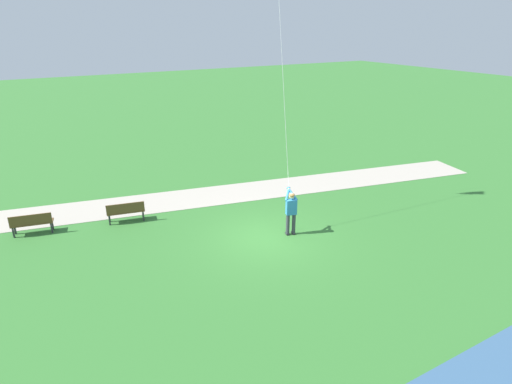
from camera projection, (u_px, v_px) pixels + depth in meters
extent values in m
plane|color=#33702D|center=(266.00, 238.00, 16.38)|extent=(120.00, 120.00, 0.00)
cube|color=#ADA393|center=(170.00, 201.00, 19.73)|extent=(8.64, 31.85, 0.02)
cube|color=#232328|center=(287.00, 234.00, 16.63)|extent=(0.26, 0.17, 0.06)
cylinder|color=#383842|center=(288.00, 224.00, 16.45)|extent=(0.14, 0.14, 0.82)
cube|color=#232328|center=(293.00, 233.00, 16.68)|extent=(0.26, 0.17, 0.06)
cylinder|color=#383842|center=(294.00, 224.00, 16.50)|extent=(0.14, 0.14, 0.82)
cube|color=teal|center=(291.00, 207.00, 16.21)|extent=(0.33, 0.45, 0.60)
sphere|color=#DBB28E|center=(292.00, 196.00, 16.05)|extent=(0.22, 0.22, 0.22)
ellipsoid|color=olive|center=(292.00, 195.00, 16.02)|extent=(0.28, 0.28, 0.13)
cylinder|color=teal|center=(288.00, 194.00, 16.23)|extent=(0.45, 0.46, 0.43)
cylinder|color=teal|center=(292.00, 194.00, 16.27)|extent=(0.56, 0.21, 0.43)
sphere|color=#DBB28E|center=(289.00, 189.00, 16.34)|extent=(0.10, 0.10, 0.10)
cylinder|color=silver|center=(283.00, 79.00, 15.87)|extent=(2.13, 0.65, 7.97)
cube|color=brown|center=(126.00, 211.00, 17.57)|extent=(0.73, 1.56, 0.05)
cube|color=brown|center=(125.00, 208.00, 17.32)|extent=(0.33, 1.48, 0.40)
cube|color=#2D2D33|center=(109.00, 217.00, 17.60)|extent=(0.07, 0.07, 0.45)
cube|color=#2D2D33|center=(110.00, 220.00, 17.32)|extent=(0.07, 0.07, 0.45)
cube|color=#2D2D33|center=(143.00, 213.00, 17.99)|extent=(0.07, 0.07, 0.45)
cube|color=#2D2D33|center=(143.00, 216.00, 17.71)|extent=(0.07, 0.07, 0.45)
cube|color=brown|center=(32.00, 223.00, 16.55)|extent=(0.73, 1.56, 0.05)
cube|color=brown|center=(30.00, 220.00, 16.30)|extent=(0.33, 1.48, 0.40)
cube|color=#2D2D33|center=(15.00, 229.00, 16.58)|extent=(0.07, 0.07, 0.45)
cube|color=#2D2D33|center=(13.00, 232.00, 16.29)|extent=(0.07, 0.07, 0.45)
cube|color=#2D2D33|center=(52.00, 224.00, 16.97)|extent=(0.07, 0.07, 0.45)
cube|color=#2D2D33|center=(52.00, 227.00, 16.69)|extent=(0.07, 0.07, 0.45)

